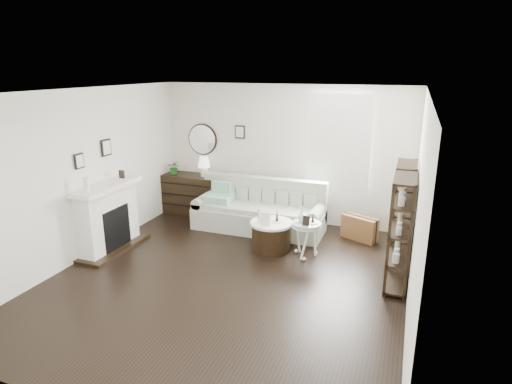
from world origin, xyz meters
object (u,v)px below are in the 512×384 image
at_px(sofa, 260,213).
at_px(pedestal_table, 306,226).
at_px(dresser, 190,194).
at_px(drum_table, 271,236).

bearing_deg(sofa, pedestal_table, -38.71).
height_order(sofa, dresser, sofa).
bearing_deg(drum_table, dresser, 150.79).
height_order(dresser, pedestal_table, dresser).
xyz_separation_m(dresser, drum_table, (2.24, -1.25, -0.16)).
height_order(sofa, drum_table, sofa).
xyz_separation_m(sofa, drum_table, (0.52, -0.86, -0.06)).
distance_m(sofa, drum_table, 1.01).
bearing_deg(pedestal_table, dresser, 155.47).
distance_m(drum_table, pedestal_table, 0.68).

